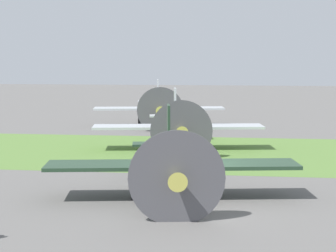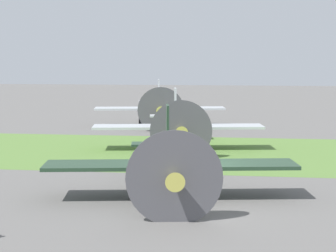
{
  "view_description": "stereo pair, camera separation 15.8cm",
  "coord_description": "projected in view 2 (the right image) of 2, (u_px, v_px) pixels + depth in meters",
  "views": [
    {
      "loc": [
        -1.08,
        18.24,
        4.9
      ],
      "look_at": [
        2.42,
        -10.86,
        1.22
      ],
      "focal_mm": 58.26,
      "sensor_mm": 36.0,
      "label": 1
    },
    {
      "loc": [
        -1.24,
        18.22,
        4.9
      ],
      "look_at": [
        2.42,
        -10.86,
        1.22
      ],
      "focal_mm": 58.26,
      "sensor_mm": 36.0,
      "label": 2
    }
  ],
  "objects": [
    {
      "name": "airplane_trail",
      "position": [
        160.0,
        106.0,
        39.56
      ],
      "size": [
        9.5,
        7.57,
        3.36
      ],
      "rotation": [
        0.0,
        0.0,
        0.16
      ],
      "color": "#B2B7BC",
      "rests_on": "ground"
    },
    {
      "name": "airplane_wingman",
      "position": [
        178.0,
        124.0,
        29.39
      ],
      "size": [
        9.23,
        7.35,
        3.27
      ],
      "rotation": [
        0.0,
        0.0,
        0.16
      ],
      "color": "#B2B7BC",
      "rests_on": "ground"
    },
    {
      "name": "ground_plane",
      "position": [
        198.0,
        201.0,
        18.7
      ],
      "size": [
        160.0,
        160.0,
        0.0
      ],
      "primitive_type": "plane",
      "color": "#605E5B"
    },
    {
      "name": "grass_verge",
      "position": [
        212.0,
        152.0,
        28.34
      ],
      "size": [
        120.0,
        11.0,
        0.01
      ],
      "primitive_type": "cube",
      "color": "#567A38",
      "rests_on": "ground"
    },
    {
      "name": "airplane_lead",
      "position": [
        170.0,
        160.0,
        19.19
      ],
      "size": [
        8.91,
        7.1,
        3.15
      ],
      "rotation": [
        0.0,
        0.0,
        0.16
      ],
      "color": "#233D28",
      "rests_on": "ground"
    }
  ]
}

